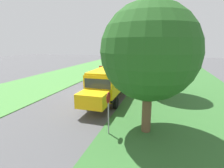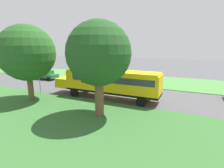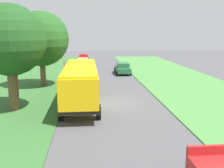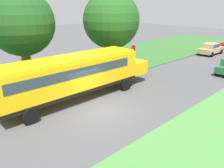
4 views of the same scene
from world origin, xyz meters
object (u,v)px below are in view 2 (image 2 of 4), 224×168
(oak_tree_roadside_mid, at_px, (27,53))
(stop_sign, at_px, (40,80))
(oak_tree_beside_bus, at_px, (99,55))
(car_green_nearest, at_px, (46,74))
(school_bus, at_px, (110,82))

(oak_tree_roadside_mid, distance_m, stop_sign, 4.15)
(oak_tree_roadside_mid, height_order, stop_sign, oak_tree_roadside_mid)
(oak_tree_beside_bus, distance_m, oak_tree_roadside_mid, 8.86)
(car_green_nearest, xyz_separation_m, oak_tree_roadside_mid, (-9.60, -7.62, 4.22))
(car_green_nearest, distance_m, stop_sign, 9.95)
(car_green_nearest, relative_size, oak_tree_roadside_mid, 0.56)
(school_bus, relative_size, oak_tree_beside_bus, 1.60)
(school_bus, height_order, oak_tree_beside_bus, oak_tree_beside_bus)
(school_bus, bearing_deg, oak_tree_beside_bus, -163.04)
(car_green_nearest, bearing_deg, stop_sign, -138.30)
(school_bus, relative_size, oak_tree_roadside_mid, 1.57)
(oak_tree_beside_bus, xyz_separation_m, oak_tree_roadside_mid, (0.77, 8.83, -0.03))
(oak_tree_beside_bus, bearing_deg, school_bus, 16.96)
(school_bus, relative_size, stop_sign, 4.53)
(car_green_nearest, bearing_deg, oak_tree_beside_bus, -122.21)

